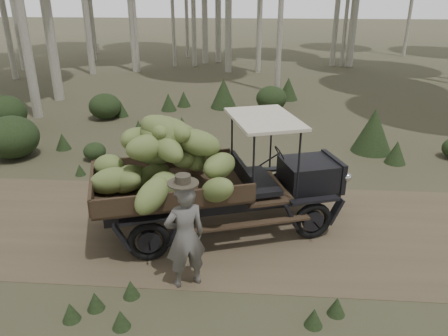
% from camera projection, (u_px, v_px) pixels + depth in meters
% --- Properties ---
extents(ground, '(120.00, 120.00, 0.00)m').
position_uv_depth(ground, '(282.00, 230.00, 8.72)').
color(ground, '#473D2B').
rests_on(ground, ground).
extents(dirt_track, '(70.00, 4.00, 0.01)m').
position_uv_depth(dirt_track, '(282.00, 230.00, 8.71)').
color(dirt_track, brown).
rests_on(dirt_track, ground).
extents(banana_truck, '(5.18, 3.25, 2.55)m').
position_uv_depth(banana_truck, '(186.00, 163.00, 8.09)').
color(banana_truck, black).
rests_on(banana_truck, ground).
extents(farmer, '(0.78, 0.68, 1.95)m').
position_uv_depth(farmer, '(185.00, 235.00, 6.80)').
color(farmer, '#595551').
rests_on(farmer, ground).
extents(undergrowth, '(23.11, 23.40, 1.37)m').
position_uv_depth(undergrowth, '(293.00, 198.00, 8.81)').
color(undergrowth, '#233319').
rests_on(undergrowth, ground).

